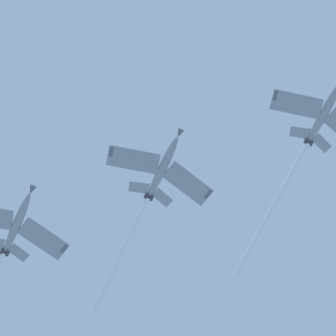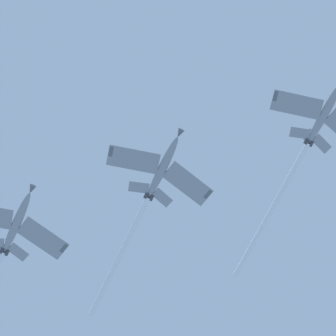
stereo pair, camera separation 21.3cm
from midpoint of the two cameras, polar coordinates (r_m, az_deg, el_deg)
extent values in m
ellipsoid|color=gray|center=(122.16, 13.15, 4.58)|extent=(12.13, 4.07, 3.27)
ellipsoid|color=black|center=(122.68, 13.54, 5.49)|extent=(3.05, 1.58, 1.34)
cube|color=gray|center=(120.38, 10.88, 5.33)|extent=(7.17, 9.66, 0.78)
cube|color=#595E60|center=(119.32, 9.12, 6.07)|extent=(1.92, 1.42, 0.41)
cube|color=gray|center=(123.20, 12.93, 2.07)|extent=(2.17, 3.77, 0.45)
cube|color=gray|center=(121.65, 11.14, 2.97)|extent=(3.36, 4.02, 0.45)
cube|color=#595E60|center=(123.70, 11.91, 2.74)|extent=(2.79, 0.76, 3.15)
cylinder|color=#38383D|center=(122.53, 12.05, 2.09)|extent=(1.26, 1.01, 0.95)
cylinder|color=#38383D|center=(122.22, 11.70, 2.27)|extent=(1.26, 1.01, 0.95)
cylinder|color=white|center=(124.27, 8.77, -3.60)|extent=(27.44, 6.67, 5.40)
ellipsoid|color=gray|center=(117.39, -0.39, 0.03)|extent=(12.12, 4.23, 3.27)
cone|color=#595E60|center=(116.17, 1.01, 2.94)|extent=(1.99, 1.56, 1.44)
ellipsoid|color=black|center=(117.55, 0.02, 1.01)|extent=(3.06, 1.62, 1.34)
cube|color=gray|center=(118.46, 1.76, -1.34)|extent=(3.78, 9.07, 0.77)
cube|color=#595E60|center=(119.56, 3.45, -2.22)|extent=(1.81, 0.74, 0.41)
cube|color=gray|center=(116.71, -2.91, 0.70)|extent=(7.26, 9.65, 0.77)
cube|color=#595E60|center=(116.46, -4.81, 1.39)|extent=(1.92, 1.43, 0.41)
cube|color=gray|center=(118.94, -0.43, -2.53)|extent=(2.12, 3.75, 0.45)
cube|color=gray|center=(118.19, -2.42, -1.66)|extent=(3.39, 4.02, 0.45)
cube|color=#595E60|center=(119.83, -1.41, -1.82)|extent=(2.79, 0.80, 3.15)
cylinder|color=#38383D|center=(118.72, -1.39, -2.53)|extent=(1.26, 1.03, 0.95)
cylinder|color=#38383D|center=(118.58, -1.78, -2.36)|extent=(1.26, 1.03, 0.95)
cylinder|color=white|center=(122.50, -4.09, -7.60)|extent=(24.33, 6.46, 5.00)
ellipsoid|color=gray|center=(122.04, -12.62, -4.61)|extent=(12.10, 4.30, 3.43)
cone|color=#595E60|center=(119.84, -11.45, -1.85)|extent=(2.01, 1.57, 1.46)
ellipsoid|color=black|center=(121.88, -12.22, -3.67)|extent=(3.07, 1.64, 1.37)
cube|color=gray|center=(122.34, -10.47, -5.92)|extent=(3.71, 9.05, 0.82)
cube|color=#595E60|center=(122.81, -8.75, -6.76)|extent=(1.80, 0.73, 0.43)
cube|color=gray|center=(123.91, -12.50, -7.02)|extent=(2.10, 3.74, 0.47)
cube|color=#595E60|center=(125.11, -13.34, -6.30)|extent=(2.82, 0.82, 3.17)
cylinder|color=#38383D|center=(124.11, -13.43, -7.01)|extent=(1.28, 1.04, 0.96)
cylinder|color=#38383D|center=(124.11, -13.81, -6.85)|extent=(1.28, 1.04, 0.96)
camera|label=1|loc=(0.11, 90.05, 0.12)|focal=71.94mm
camera|label=2|loc=(0.11, -89.95, -0.12)|focal=71.94mm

